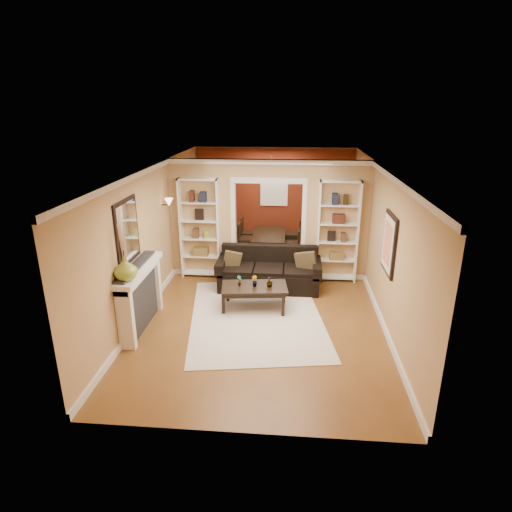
# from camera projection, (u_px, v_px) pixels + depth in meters

# --- Properties ---
(floor) EXTENTS (8.00, 8.00, 0.00)m
(floor) POSITION_uv_depth(u_px,v_px,m) (264.00, 296.00, 9.02)
(floor) COLOR brown
(floor) RESTS_ON ground
(ceiling) EXTENTS (8.00, 8.00, 0.00)m
(ceiling) POSITION_uv_depth(u_px,v_px,m) (265.00, 167.00, 8.12)
(ceiling) COLOR white
(ceiling) RESTS_ON ground
(wall_back) EXTENTS (8.00, 0.00, 8.00)m
(wall_back) POSITION_uv_depth(u_px,v_px,m) (274.00, 195.00, 12.33)
(wall_back) COLOR tan
(wall_back) RESTS_ON ground
(wall_front) EXTENTS (8.00, 0.00, 8.00)m
(wall_front) POSITION_uv_depth(u_px,v_px,m) (241.00, 337.00, 4.81)
(wall_front) COLOR tan
(wall_front) RESTS_ON ground
(wall_left) EXTENTS (0.00, 8.00, 8.00)m
(wall_left) POSITION_uv_depth(u_px,v_px,m) (155.00, 232.00, 8.75)
(wall_left) COLOR tan
(wall_left) RESTS_ON ground
(wall_right) EXTENTS (0.00, 8.00, 8.00)m
(wall_right) POSITION_uv_depth(u_px,v_px,m) (379.00, 238.00, 8.39)
(wall_right) COLOR tan
(wall_right) RESTS_ON ground
(partition_wall) EXTENTS (4.50, 0.15, 2.70)m
(partition_wall) POSITION_uv_depth(u_px,v_px,m) (268.00, 220.00, 9.70)
(partition_wall) COLOR tan
(partition_wall) RESTS_ON floor
(red_back_panel) EXTENTS (4.44, 0.04, 2.64)m
(red_back_panel) POSITION_uv_depth(u_px,v_px,m) (274.00, 196.00, 12.31)
(red_back_panel) COLOR maroon
(red_back_panel) RESTS_ON floor
(dining_window) EXTENTS (0.78, 0.03, 0.98)m
(dining_window) POSITION_uv_depth(u_px,v_px,m) (274.00, 189.00, 12.19)
(dining_window) COLOR #8CA5CC
(dining_window) RESTS_ON wall_back
(area_rug) EXTENTS (2.93, 3.74, 0.01)m
(area_rug) POSITION_uv_depth(u_px,v_px,m) (256.00, 316.00, 8.15)
(area_rug) COLOR beige
(area_rug) RESTS_ON floor
(sofa) EXTENTS (2.25, 0.97, 0.88)m
(sofa) POSITION_uv_depth(u_px,v_px,m) (269.00, 269.00, 9.29)
(sofa) COLOR black
(sofa) RESTS_ON floor
(pillow_left) EXTENTS (0.38, 0.15, 0.37)m
(pillow_left) POSITION_uv_depth(u_px,v_px,m) (232.00, 261.00, 9.28)
(pillow_left) COLOR brown
(pillow_left) RESTS_ON sofa
(pillow_right) EXTENTS (0.45, 0.23, 0.44)m
(pillow_right) POSITION_uv_depth(u_px,v_px,m) (306.00, 262.00, 9.14)
(pillow_right) COLOR brown
(pillow_right) RESTS_ON sofa
(coffee_table) EXTENTS (1.34, 0.83, 0.48)m
(coffee_table) POSITION_uv_depth(u_px,v_px,m) (254.00, 297.00, 8.41)
(coffee_table) COLOR black
(coffee_table) RESTS_ON floor
(plant_left) EXTENTS (0.12, 0.14, 0.21)m
(plant_left) POSITION_uv_depth(u_px,v_px,m) (239.00, 280.00, 8.32)
(plant_left) COLOR #336626
(plant_left) RESTS_ON coffee_table
(plant_center) EXTENTS (0.15, 0.15, 0.21)m
(plant_center) POSITION_uv_depth(u_px,v_px,m) (254.00, 281.00, 8.29)
(plant_center) COLOR #336626
(plant_center) RESTS_ON coffee_table
(plant_right) EXTENTS (0.17, 0.17, 0.22)m
(plant_right) POSITION_uv_depth(u_px,v_px,m) (270.00, 281.00, 8.27)
(plant_right) COLOR #336626
(plant_right) RESTS_ON coffee_table
(bookshelf_left) EXTENTS (0.90, 0.30, 2.30)m
(bookshelf_left) POSITION_uv_depth(u_px,v_px,m) (200.00, 229.00, 9.73)
(bookshelf_left) COLOR white
(bookshelf_left) RESTS_ON floor
(bookshelf_right) EXTENTS (0.90, 0.30, 2.30)m
(bookshelf_right) POSITION_uv_depth(u_px,v_px,m) (338.00, 232.00, 9.48)
(bookshelf_right) COLOR white
(bookshelf_right) RESTS_ON floor
(fireplace) EXTENTS (0.32, 1.70, 1.16)m
(fireplace) POSITION_uv_depth(u_px,v_px,m) (142.00, 298.00, 7.59)
(fireplace) COLOR white
(fireplace) RESTS_ON floor
(vase) EXTENTS (0.41, 0.41, 0.39)m
(vase) POSITION_uv_depth(u_px,v_px,m) (125.00, 269.00, 6.79)
(vase) COLOR olive
(vase) RESTS_ON fireplace
(mirror) EXTENTS (0.03, 0.95, 1.10)m
(mirror) POSITION_uv_depth(u_px,v_px,m) (127.00, 232.00, 7.19)
(mirror) COLOR silver
(mirror) RESTS_ON wall_left
(wall_sconce) EXTENTS (0.18, 0.18, 0.22)m
(wall_sconce) POSITION_uv_depth(u_px,v_px,m) (166.00, 203.00, 9.10)
(wall_sconce) COLOR #FFE0A5
(wall_sconce) RESTS_ON wall_left
(framed_art) EXTENTS (0.04, 0.85, 1.05)m
(framed_art) POSITION_uv_depth(u_px,v_px,m) (389.00, 244.00, 7.39)
(framed_art) COLOR black
(framed_art) RESTS_ON wall_right
(dining_table) EXTENTS (1.57, 0.87, 0.55)m
(dining_table) POSITION_uv_depth(u_px,v_px,m) (270.00, 243.00, 11.56)
(dining_table) COLOR black
(dining_table) RESTS_ON floor
(dining_chair_nw) EXTENTS (0.61, 0.61, 0.93)m
(dining_chair_nw) POSITION_uv_depth(u_px,v_px,m) (249.00, 239.00, 11.25)
(dining_chair_nw) COLOR black
(dining_chair_nw) RESTS_ON floor
(dining_chair_ne) EXTENTS (0.50, 0.50, 0.78)m
(dining_chair_ne) POSITION_uv_depth(u_px,v_px,m) (291.00, 243.00, 11.19)
(dining_chair_ne) COLOR black
(dining_chair_ne) RESTS_ON floor
(dining_chair_sw) EXTENTS (0.49, 0.49, 0.94)m
(dining_chair_sw) POSITION_uv_depth(u_px,v_px,m) (251.00, 233.00, 11.82)
(dining_chair_sw) COLOR black
(dining_chair_sw) RESTS_ON floor
(dining_chair_se) EXTENTS (0.51, 0.51, 0.92)m
(dining_chair_se) POSITION_uv_depth(u_px,v_px,m) (291.00, 234.00, 11.73)
(dining_chair_se) COLOR black
(dining_chair_se) RESTS_ON floor
(chandelier) EXTENTS (0.50, 0.50, 0.30)m
(chandelier) POSITION_uv_depth(u_px,v_px,m) (272.00, 179.00, 10.88)
(chandelier) COLOR #352A18
(chandelier) RESTS_ON ceiling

